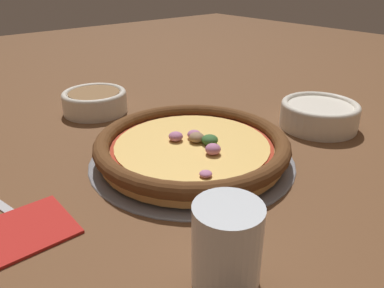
% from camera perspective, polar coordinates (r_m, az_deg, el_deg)
% --- Properties ---
extents(ground_plane, '(3.00, 3.00, 0.00)m').
position_cam_1_polar(ground_plane, '(0.63, -0.00, -2.39)').
color(ground_plane, brown).
extents(pizza_tray, '(0.34, 0.34, 0.01)m').
position_cam_1_polar(pizza_tray, '(0.63, -0.00, -2.13)').
color(pizza_tray, gray).
rests_on(pizza_tray, ground_plane).
extents(pizza, '(0.32, 0.32, 0.04)m').
position_cam_1_polar(pizza, '(0.62, 0.01, -0.28)').
color(pizza, tan).
rests_on(pizza, pizza_tray).
extents(bowl_near, '(0.15, 0.15, 0.05)m').
position_cam_1_polar(bowl_near, '(0.79, 18.81, 4.37)').
color(bowl_near, silver).
rests_on(bowl_near, ground_plane).
extents(bowl_far, '(0.14, 0.14, 0.05)m').
position_cam_1_polar(bowl_far, '(0.86, -14.60, 6.44)').
color(bowl_far, silver).
rests_on(bowl_far, ground_plane).
extents(drinking_cup, '(0.07, 0.07, 0.09)m').
position_cam_1_polar(drinking_cup, '(0.38, 5.31, -15.25)').
color(drinking_cup, silver).
rests_on(drinking_cup, ground_plane).
extents(napkin, '(0.13, 0.10, 0.01)m').
position_cam_1_polar(napkin, '(0.51, -24.97, -11.94)').
color(napkin, '#B2231E').
rests_on(napkin, ground_plane).
extents(fork, '(0.05, 0.19, 0.00)m').
position_cam_1_polar(fork, '(0.55, -25.57, -9.55)').
color(fork, '#B7B7BC').
rests_on(fork, ground_plane).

